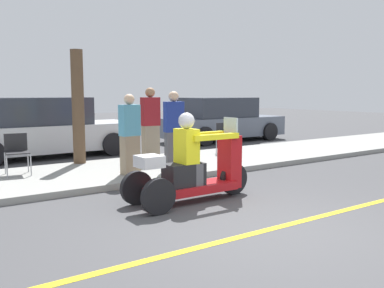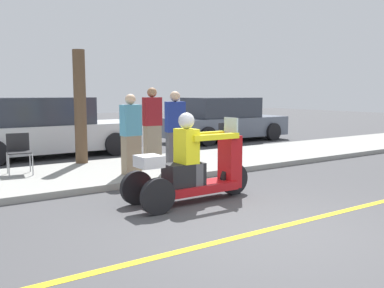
% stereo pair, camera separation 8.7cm
% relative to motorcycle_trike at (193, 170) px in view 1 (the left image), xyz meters
% --- Properties ---
extents(ground_plane, '(60.00, 60.00, 0.00)m').
position_rel_motorcycle_trike_xyz_m(ground_plane, '(-0.07, -1.75, -0.52)').
color(ground_plane, '#424244').
extents(lane_stripe, '(24.00, 0.12, 0.01)m').
position_rel_motorcycle_trike_xyz_m(lane_stripe, '(-0.02, -1.75, -0.52)').
color(lane_stripe, gold).
rests_on(lane_stripe, ground).
extents(sidewalk_strip, '(28.00, 2.80, 0.12)m').
position_rel_motorcycle_trike_xyz_m(sidewalk_strip, '(-0.07, 2.85, -0.46)').
color(sidewalk_strip, gray).
rests_on(sidewalk_strip, ground).
extents(motorcycle_trike, '(2.26, 0.78, 1.46)m').
position_rel_motorcycle_trike_xyz_m(motorcycle_trike, '(0.00, 0.00, 0.00)').
color(motorcycle_trike, black).
rests_on(motorcycle_trike, ground).
extents(spectator_far_back, '(0.45, 0.33, 1.68)m').
position_rel_motorcycle_trike_xyz_m(spectator_far_back, '(0.94, 2.05, 0.41)').
color(spectator_far_back, '#515156').
rests_on(spectator_far_back, sidewalk_strip).
extents(spectator_with_child, '(0.44, 0.30, 1.76)m').
position_rel_motorcycle_trike_xyz_m(spectator_with_child, '(1.11, 3.37, 0.45)').
color(spectator_with_child, gray).
rests_on(spectator_with_child, sidewalk_strip).
extents(spectator_near_curb, '(0.40, 0.26, 1.62)m').
position_rel_motorcycle_trike_xyz_m(spectator_near_curb, '(-0.06, 2.12, 0.38)').
color(spectator_near_curb, gray).
rests_on(spectator_near_curb, sidewalk_strip).
extents(folding_chair_curbside, '(0.51, 0.51, 0.82)m').
position_rel_motorcycle_trike_xyz_m(folding_chair_curbside, '(3.42, 3.35, 0.11)').
color(folding_chair_curbside, '#A5A8AD').
rests_on(folding_chair_curbside, sidewalk_strip).
extents(folding_chair_set_back, '(0.51, 0.51, 0.82)m').
position_rel_motorcycle_trike_xyz_m(folding_chair_set_back, '(-1.94, 3.45, 0.11)').
color(folding_chair_set_back, '#A5A8AD').
rests_on(folding_chair_set_back, sidewalk_strip).
extents(parked_car_lot_center, '(4.86, 2.00, 1.63)m').
position_rel_motorcycle_trike_xyz_m(parked_car_lot_center, '(-0.60, 6.33, 0.24)').
color(parked_car_lot_center, silver).
rests_on(parked_car_lot_center, ground).
extents(parked_car_lot_far, '(4.58, 1.98, 1.57)m').
position_rel_motorcycle_trike_xyz_m(parked_car_lot_far, '(5.83, 6.53, 0.22)').
color(parked_car_lot_far, slate).
rests_on(parked_car_lot_far, ground).
extents(tree_trunk, '(0.28, 0.28, 2.62)m').
position_rel_motorcycle_trike_xyz_m(tree_trunk, '(-0.43, 4.03, 0.91)').
color(tree_trunk, brown).
rests_on(tree_trunk, sidewalk_strip).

